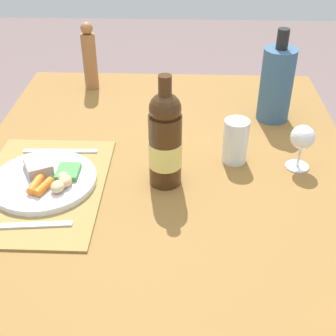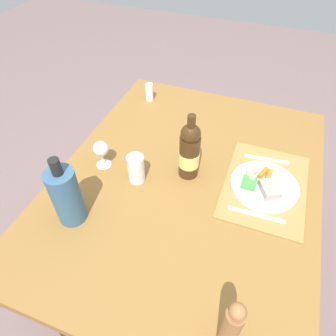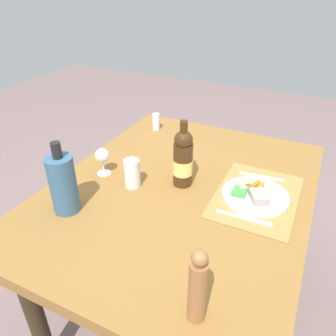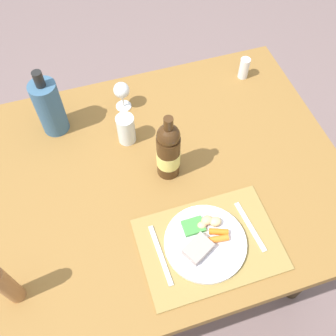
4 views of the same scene
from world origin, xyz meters
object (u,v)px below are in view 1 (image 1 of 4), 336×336
object	(u,v)px
fork	(60,151)
knife	(30,225)
pepper_mill	(89,57)
water_tumbler	(235,143)
wine_glass	(302,139)
wine_bottle	(165,141)
dining_table	(164,201)
cooler_bottle	(276,84)
dinner_plate	(45,179)

from	to	relation	value
fork	knife	bearing A→B (deg)	-1.10
pepper_mill	water_tumbler	size ratio (longest dim) A/B	1.93
knife	wine_glass	bearing A→B (deg)	106.87
wine_bottle	pepper_mill	bearing A→B (deg)	-153.03
dining_table	wine_glass	xyz separation A→B (m)	(-0.05, 0.36, 0.18)
fork	cooler_bottle	distance (m)	0.68
dining_table	fork	distance (m)	0.33
fork	knife	xyz separation A→B (m)	(0.31, 0.00, 0.00)
dining_table	dinner_plate	xyz separation A→B (m)	(0.06, -0.30, 0.11)
knife	wine_bottle	bearing A→B (deg)	116.96
wine_glass	wine_bottle	bearing A→B (deg)	-77.21
wine_glass	wine_bottle	distance (m)	0.37
water_tumbler	wine_bottle	bearing A→B (deg)	-59.87
cooler_bottle	wine_glass	bearing A→B (deg)	5.68
dining_table	cooler_bottle	world-z (taller)	cooler_bottle
dinner_plate	knife	world-z (taller)	dinner_plate
cooler_bottle	fork	bearing A→B (deg)	-69.35
knife	water_tumbler	xyz separation A→B (m)	(-0.30, 0.49, 0.05)
fork	water_tumbler	xyz separation A→B (m)	(0.01, 0.49, 0.05)
dinner_plate	wine_bottle	distance (m)	0.33
dining_table	fork	world-z (taller)	fork
dinner_plate	fork	distance (m)	0.15
dinner_plate	knife	size ratio (longest dim) A/B	1.41
dining_table	knife	world-z (taller)	knife
dinner_plate	cooler_bottle	distance (m)	0.75
dinner_plate	pepper_mill	bearing A→B (deg)	178.51
cooler_bottle	dinner_plate	bearing A→B (deg)	-58.63
pepper_mill	cooler_bottle	distance (m)	0.65
fork	knife	distance (m)	0.31
wine_bottle	fork	bearing A→B (deg)	-112.01
fork	cooler_bottle	bearing A→B (deg)	108.84
wine_bottle	dining_table	bearing A→B (deg)	-168.57
dinner_plate	water_tumbler	xyz separation A→B (m)	(-0.13, 0.49, 0.04)
knife	wine_bottle	world-z (taller)	wine_bottle
dining_table	wine_bottle	bearing A→B (deg)	11.43
dining_table	pepper_mill	distance (m)	0.64
dinner_plate	cooler_bottle	world-z (taller)	cooler_bottle
pepper_mill	water_tumbler	bearing A→B (deg)	45.76
dinner_plate	dining_table	bearing A→B (deg)	101.15
cooler_bottle	wine_glass	xyz separation A→B (m)	(0.28, 0.03, -0.03)
water_tumbler	wine_glass	bearing A→B (deg)	80.90
pepper_mill	wine_bottle	distance (m)	0.64
pepper_mill	wine_bottle	xyz separation A→B (m)	(0.57, 0.29, 0.01)
wine_bottle	water_tumbler	bearing A→B (deg)	120.13
water_tumbler	fork	bearing A→B (deg)	-91.72
dining_table	cooler_bottle	size ratio (longest dim) A/B	4.65
wine_glass	water_tumbler	size ratio (longest dim) A/B	1.02
cooler_bottle	wine_glass	size ratio (longest dim) A/B	2.30
dining_table	knife	distance (m)	0.38
dinner_plate	fork	size ratio (longest dim) A/B	1.28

